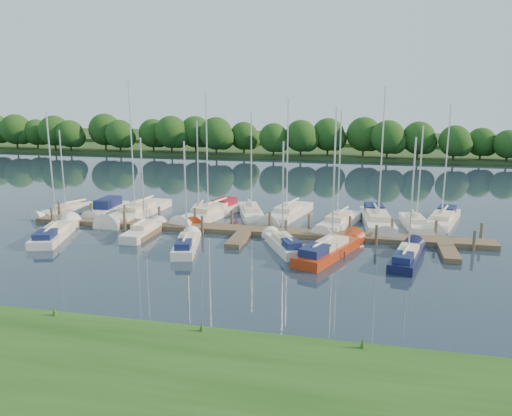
% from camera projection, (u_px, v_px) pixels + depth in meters
% --- Properties ---
extents(ground, '(260.00, 260.00, 0.00)m').
position_uv_depth(ground, '(220.00, 262.00, 35.33)').
color(ground, '#1B2537').
rests_on(ground, ground).
extents(near_bank, '(90.00, 10.00, 0.50)m').
position_uv_depth(near_bank, '(105.00, 380.00, 20.04)').
color(near_bank, '#1B4212').
rests_on(near_bank, ground).
extents(dock, '(40.00, 6.00, 0.40)m').
position_uv_depth(dock, '(245.00, 232.00, 42.24)').
color(dock, '#4E412C').
rests_on(dock, ground).
extents(mooring_pilings, '(38.24, 2.84, 2.00)m').
position_uv_depth(mooring_pilings, '(248.00, 225.00, 43.23)').
color(mooring_pilings, '#473D33').
rests_on(mooring_pilings, ground).
extents(far_shore, '(180.00, 30.00, 0.60)m').
position_uv_depth(far_shore, '(322.00, 151.00, 106.68)').
color(far_shore, '#203B17').
rests_on(far_shore, ground).
extents(distant_hill, '(220.00, 40.00, 1.40)m').
position_uv_depth(distant_hill, '(331.00, 139.00, 130.40)').
color(distant_hill, '#334C21').
rests_on(distant_hill, ground).
extents(treeline, '(145.91, 9.34, 8.15)m').
position_uv_depth(treeline, '(332.00, 138.00, 93.21)').
color(treeline, '#38281C').
rests_on(treeline, ground).
extents(sailboat_n_0, '(3.72, 6.63, 8.65)m').
position_uv_depth(sailboat_n_0, '(68.00, 211.00, 49.91)').
color(sailboat_n_0, white).
rests_on(sailboat_n_0, ground).
extents(motorboat, '(2.16, 6.78, 1.92)m').
position_uv_depth(motorboat, '(107.00, 210.00, 49.83)').
color(motorboat, white).
rests_on(motorboat, ground).
extents(sailboat_n_2, '(3.10, 10.80, 13.55)m').
position_uv_depth(sailboat_n_2, '(137.00, 213.00, 48.87)').
color(sailboat_n_2, white).
rests_on(sailboat_n_2, ground).
extents(sailboat_n_3, '(2.94, 7.64, 9.69)m').
position_uv_depth(sailboat_n_3, '(200.00, 215.00, 48.25)').
color(sailboat_n_3, '#A12E0E').
rests_on(sailboat_n_3, ground).
extents(sailboat_n_4, '(4.34, 9.73, 12.32)m').
position_uv_depth(sailboat_n_4, '(211.00, 214.00, 48.28)').
color(sailboat_n_4, white).
rests_on(sailboat_n_4, ground).
extents(sailboat_n_5, '(4.17, 8.11, 10.35)m').
position_uv_depth(sailboat_n_5, '(251.00, 214.00, 48.68)').
color(sailboat_n_5, white).
rests_on(sailboat_n_5, ground).
extents(sailboat_n_6, '(3.81, 9.35, 11.79)m').
position_uv_depth(sailboat_n_6, '(288.00, 215.00, 48.30)').
color(sailboat_n_6, white).
rests_on(sailboat_n_6, ground).
extents(sailboat_n_7, '(3.82, 8.42, 10.77)m').
position_uv_depth(sailboat_n_7, '(338.00, 224.00, 44.69)').
color(sailboat_n_7, white).
rests_on(sailboat_n_7, ground).
extents(sailboat_n_8, '(3.31, 10.18, 12.80)m').
position_uv_depth(sailboat_n_8, '(377.00, 222.00, 45.23)').
color(sailboat_n_8, white).
rests_on(sailboat_n_8, ground).
extents(sailboat_n_9, '(2.50, 7.37, 9.43)m').
position_uv_depth(sailboat_n_9, '(416.00, 225.00, 44.24)').
color(sailboat_n_9, white).
rests_on(sailboat_n_9, ground).
extents(sailboat_n_10, '(4.16, 8.96, 11.24)m').
position_uv_depth(sailboat_n_10, '(442.00, 220.00, 45.84)').
color(sailboat_n_10, white).
rests_on(sailboat_n_10, ground).
extents(sailboat_s_0, '(3.98, 8.44, 10.59)m').
position_uv_depth(sailboat_s_0, '(55.00, 233.00, 41.49)').
color(sailboat_s_0, white).
rests_on(sailboat_s_0, ground).
extents(sailboat_s_1, '(1.66, 6.50, 8.60)m').
position_uv_depth(sailboat_s_1, '(144.00, 232.00, 42.00)').
color(sailboat_s_1, white).
rests_on(sailboat_s_1, ground).
extents(sailboat_s_2, '(2.82, 6.66, 8.57)m').
position_uv_depth(sailboat_s_2, '(186.00, 245.00, 38.12)').
color(sailboat_s_2, white).
rests_on(sailboat_s_2, ground).
extents(sailboat_s_3, '(4.07, 6.35, 8.60)m').
position_uv_depth(sailboat_s_3, '(284.00, 245.00, 38.09)').
color(sailboat_s_3, white).
rests_on(sailboat_s_3, ground).
extents(sailboat_s_4, '(4.56, 8.69, 11.16)m').
position_uv_depth(sailboat_s_4, '(329.00, 251.00, 36.59)').
color(sailboat_s_4, '#A12E0E').
rests_on(sailboat_s_4, ground).
extents(sailboat_s_5, '(2.95, 7.17, 9.09)m').
position_uv_depth(sailboat_s_5, '(407.00, 257.00, 35.26)').
color(sailboat_s_5, '#101136').
rests_on(sailboat_s_5, ground).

